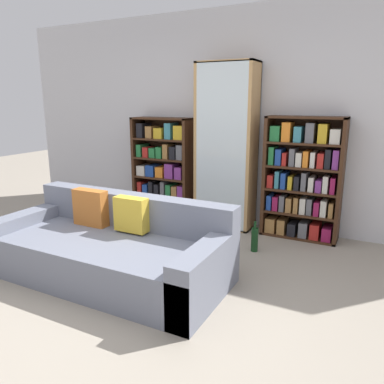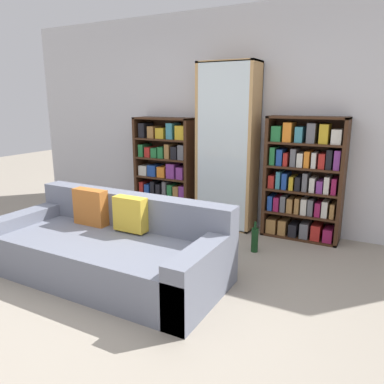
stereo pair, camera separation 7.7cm
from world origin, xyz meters
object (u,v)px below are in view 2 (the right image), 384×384
(bookshelf_left, at_px, (166,169))
(wine_bottle, at_px, (255,240))
(couch, at_px, (110,249))
(display_cabinet, at_px, (228,148))
(bookshelf_right, at_px, (304,180))

(bookshelf_left, relative_size, wine_bottle, 4.08)
(wine_bottle, bearing_deg, couch, -131.05)
(display_cabinet, xyz_separation_m, bookshelf_right, (0.95, 0.02, -0.32))
(couch, height_order, bookshelf_left, bookshelf_left)
(display_cabinet, bearing_deg, couch, -102.01)
(couch, xyz_separation_m, display_cabinet, (0.39, 1.83, 0.77))
(bookshelf_left, distance_m, display_cabinet, 1.00)
(display_cabinet, relative_size, bookshelf_right, 1.44)
(bookshelf_left, relative_size, bookshelf_right, 0.96)
(couch, xyz_separation_m, bookshelf_left, (-0.54, 1.84, 0.41))
(couch, distance_m, wine_bottle, 1.54)
(bookshelf_right, bearing_deg, display_cabinet, -179.03)
(bookshelf_left, bearing_deg, wine_bottle, -23.86)
(bookshelf_right, relative_size, wine_bottle, 4.24)
(bookshelf_right, height_order, wine_bottle, bookshelf_right)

